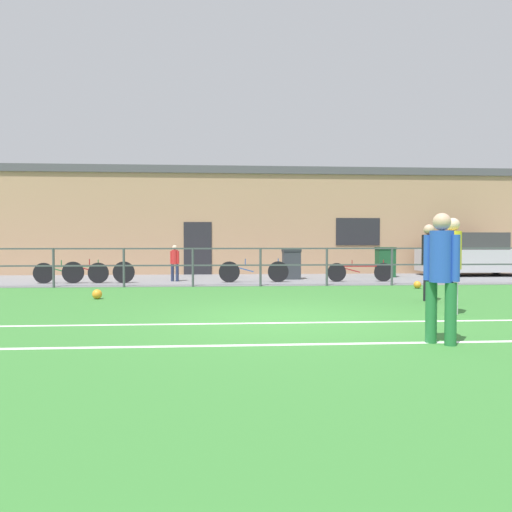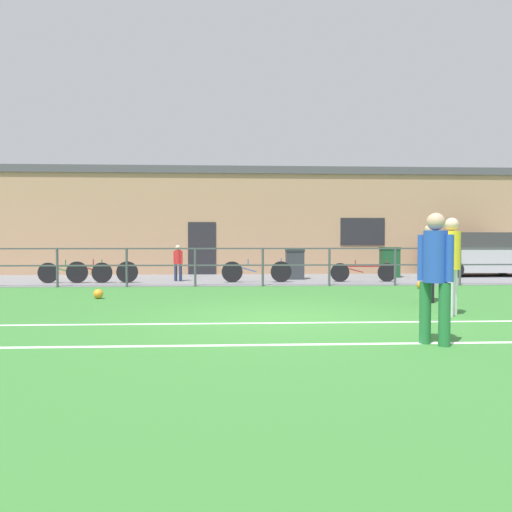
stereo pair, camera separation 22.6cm
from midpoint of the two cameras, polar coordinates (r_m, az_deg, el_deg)
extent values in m
cube|color=#387A33|center=(8.56, 4.11, -7.46)|extent=(60.00, 44.00, 0.04)
cube|color=white|center=(8.11, 4.51, -7.83)|extent=(36.00, 0.11, 0.00)
cube|color=white|center=(6.48, 6.42, -10.28)|extent=(36.00, 0.11, 0.00)
cube|color=slate|center=(16.97, 0.64, -2.76)|extent=(48.00, 5.00, 0.02)
cylinder|color=#474C51|center=(15.24, -21.89, -1.27)|extent=(0.07, 0.07, 1.15)
cylinder|color=#474C51|center=(14.71, -14.50, -1.31)|extent=(0.07, 0.07, 1.15)
cylinder|color=#474C51|center=(14.44, -6.70, -1.32)|extent=(0.07, 0.07, 1.15)
cylinder|color=#474C51|center=(14.44, 1.24, -1.31)|extent=(0.07, 0.07, 1.15)
cylinder|color=#474C51|center=(14.72, 9.03, -1.27)|extent=(0.07, 0.07, 1.15)
cylinder|color=#474C51|center=(15.26, 16.40, -1.22)|extent=(0.07, 0.07, 1.15)
cylinder|color=#474C51|center=(16.03, 23.17, -1.15)|extent=(0.07, 0.07, 1.15)
cube|color=#474C51|center=(14.42, 1.24, 0.89)|extent=(36.00, 0.04, 0.04)
cube|color=#474C51|center=(14.44, 1.24, -1.08)|extent=(36.00, 0.04, 0.04)
cube|color=tan|center=(20.62, 0.02, 3.63)|extent=(28.00, 2.40, 4.03)
cube|color=#232328|center=(19.40, -6.02, 0.88)|extent=(1.10, 0.04, 2.10)
cube|color=#232328|center=(20.11, 12.71, 2.81)|extent=(1.80, 0.04, 1.10)
cube|color=#4C4C51|center=(20.80, 0.02, 9.60)|extent=(28.00, 2.56, 0.30)
cylinder|color=black|center=(11.55, 20.02, -3.02)|extent=(0.15, 0.15, 0.82)
cylinder|color=black|center=(11.31, 20.35, -3.13)|extent=(0.15, 0.15, 0.82)
cylinder|color=black|center=(11.39, 20.23, 0.66)|extent=(0.30, 0.30, 0.67)
sphere|color=tan|center=(11.39, 20.25, 2.94)|extent=(0.23, 0.23, 0.23)
cylinder|color=black|center=(11.57, 19.99, 0.59)|extent=(0.11, 0.11, 0.60)
cylinder|color=black|center=(11.22, 20.46, 0.55)|extent=(0.11, 0.11, 0.60)
cylinder|color=#237038|center=(6.86, 20.12, -6.26)|extent=(0.15, 0.15, 0.81)
cylinder|color=#237038|center=(6.77, 22.13, -6.39)|extent=(0.15, 0.15, 0.81)
cylinder|color=blue|center=(6.75, 21.19, -0.06)|extent=(0.30, 0.30, 0.67)
sphere|color=tan|center=(6.75, 21.23, 3.77)|extent=(0.23, 0.23, 0.23)
cylinder|color=blue|center=(6.82, 19.76, -0.18)|extent=(0.11, 0.11, 0.60)
cylinder|color=blue|center=(6.69, 22.64, -0.25)|extent=(0.11, 0.11, 0.60)
cylinder|color=white|center=(9.64, 22.71, -3.92)|extent=(0.15, 0.15, 0.84)
cylinder|color=white|center=(9.38, 22.33, -4.07)|extent=(0.15, 0.15, 0.84)
cylinder|color=gold|center=(9.47, 22.58, 0.63)|extent=(0.31, 0.31, 0.69)
sphere|color=beige|center=(9.47, 22.62, 3.45)|extent=(0.24, 0.24, 0.24)
cylinder|color=gold|center=(9.65, 22.85, 0.54)|extent=(0.11, 0.11, 0.62)
cylinder|color=gold|center=(9.28, 22.30, 0.50)|extent=(0.11, 0.11, 0.62)
sphere|color=orange|center=(14.55, 19.14, -3.23)|extent=(0.21, 0.21, 0.21)
sphere|color=orange|center=(11.95, -17.49, -4.26)|extent=(0.23, 0.23, 0.23)
cylinder|color=#232D4C|center=(16.24, -8.46, -1.94)|extent=(0.10, 0.10, 0.57)
cylinder|color=#232D4C|center=(16.32, -9.01, -1.93)|extent=(0.10, 0.10, 0.57)
cylinder|color=red|center=(16.25, -8.74, -0.11)|extent=(0.21, 0.21, 0.47)
sphere|color=beige|center=(16.25, -8.75, 1.00)|extent=(0.16, 0.16, 0.16)
cylinder|color=red|center=(16.19, -8.35, -0.16)|extent=(0.07, 0.07, 0.42)
cylinder|color=red|center=(16.32, -9.13, -0.15)|extent=(0.07, 0.07, 0.42)
cube|color=#B7B7BC|center=(20.45, 25.07, -0.48)|extent=(4.02, 1.74, 0.84)
cube|color=#373738|center=(20.34, 24.60, 1.60)|extent=(2.41, 1.46, 0.64)
cylinder|color=black|center=(19.10, 22.61, -1.46)|extent=(0.60, 0.18, 0.60)
cylinder|color=black|center=(20.62, 20.61, -1.20)|extent=(0.60, 0.18, 0.60)
cylinder|color=black|center=(21.85, 27.21, -1.12)|extent=(0.60, 0.18, 0.60)
cylinder|color=black|center=(15.62, -2.40, -1.88)|extent=(0.67, 0.04, 0.67)
cylinder|color=black|center=(15.71, 3.37, -1.86)|extent=(0.67, 0.04, 0.67)
cube|color=#234C99|center=(15.63, 0.49, -1.07)|extent=(1.23, 0.04, 0.04)
cube|color=#234C99|center=(15.62, -0.95, -1.47)|extent=(0.77, 0.03, 0.24)
cylinder|color=#234C99|center=(15.61, -0.52, -0.70)|extent=(0.03, 0.03, 0.20)
cylinder|color=#234C99|center=(15.69, 3.37, -0.80)|extent=(0.03, 0.03, 0.28)
cylinder|color=black|center=(16.62, -22.84, -1.84)|extent=(0.65, 0.04, 0.65)
cylinder|color=black|center=(16.12, -17.23, -1.89)|extent=(0.65, 0.04, 0.65)
cube|color=#1E6633|center=(16.34, -20.09, -1.13)|extent=(1.31, 0.04, 0.04)
cube|color=#1E6633|center=(16.47, -21.48, -1.49)|extent=(0.82, 0.03, 0.24)
cylinder|color=#1E6633|center=(16.42, -21.07, -0.77)|extent=(0.03, 0.03, 0.20)
cylinder|color=#1E6633|center=(16.11, -17.24, -0.89)|extent=(0.03, 0.03, 0.28)
cylinder|color=black|center=(16.33, -19.88, -1.81)|extent=(0.68, 0.04, 0.68)
cylinder|color=black|center=(15.94, -14.48, -1.84)|extent=(0.68, 0.04, 0.68)
cube|color=maroon|center=(16.11, -17.22, -1.04)|extent=(1.22, 0.04, 0.04)
cube|color=maroon|center=(16.22, -18.56, -1.42)|extent=(0.76, 0.03, 0.24)
cylinder|color=maroon|center=(16.17, -18.16, -0.68)|extent=(0.03, 0.03, 0.20)
cylinder|color=maroon|center=(15.93, -14.49, -0.79)|extent=(0.03, 0.03, 0.28)
cylinder|color=black|center=(16.03, 10.22, -1.92)|extent=(0.61, 0.04, 0.61)
cylinder|color=black|center=(16.45, 15.49, -1.86)|extent=(0.61, 0.04, 0.61)
cube|color=maroon|center=(16.21, 12.89, -1.19)|extent=(1.21, 0.04, 0.04)
cube|color=maroon|center=(16.12, 11.56, -1.55)|extent=(0.76, 0.03, 0.22)
cylinder|color=maroon|center=(16.14, 11.97, -0.84)|extent=(0.03, 0.03, 0.20)
cylinder|color=maroon|center=(16.44, 15.50, -0.92)|extent=(0.03, 0.03, 0.28)
cube|color=#194C28|center=(18.52, 15.74, -0.83)|extent=(0.62, 0.52, 1.02)
cube|color=#143D20|center=(18.51, 15.76, 0.88)|extent=(0.66, 0.56, 0.08)
cube|color=#33383D|center=(16.98, 4.95, -1.10)|extent=(0.60, 0.50, 0.96)
cube|color=#282C30|center=(16.96, 4.96, 0.66)|extent=(0.64, 0.54, 0.08)
camera|label=1|loc=(0.11, -89.42, 0.02)|focal=34.11mm
camera|label=2|loc=(0.11, 90.58, -0.02)|focal=34.11mm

